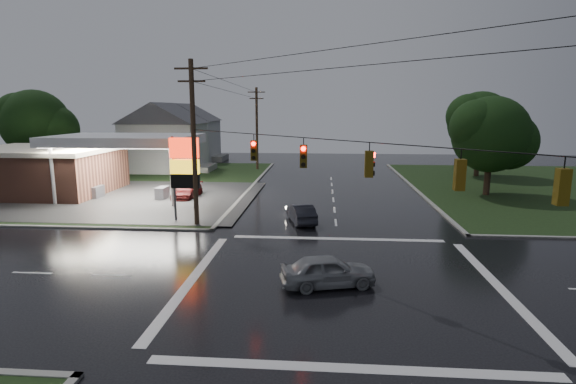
# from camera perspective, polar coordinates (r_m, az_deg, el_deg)

# --- Properties ---
(ground) EXTENTS (120.00, 120.00, 0.00)m
(ground) POSITION_cam_1_polar(r_m,az_deg,el_deg) (21.23, 6.88, -11.29)
(ground) COLOR black
(ground) RESTS_ON ground
(grass_nw) EXTENTS (36.00, 36.00, 0.08)m
(grass_nw) POSITION_cam_1_polar(r_m,az_deg,el_deg) (52.68, -23.97, 1.11)
(grass_nw) COLOR black
(grass_nw) RESTS_ON ground
(gas_station) EXTENTS (26.20, 18.00, 5.60)m
(gas_station) POSITION_cam_1_polar(r_m,az_deg,el_deg) (46.80, -27.47, 2.85)
(gas_station) COLOR #2D2D2D
(gas_station) RESTS_ON ground
(pylon_sign) EXTENTS (2.00, 0.35, 6.00)m
(pylon_sign) POSITION_cam_1_polar(r_m,az_deg,el_deg) (31.89, -12.98, 3.34)
(pylon_sign) COLOR #59595E
(pylon_sign) RESTS_ON ground
(utility_pole_nw) EXTENTS (2.20, 0.32, 11.00)m
(utility_pole_nw) POSITION_cam_1_polar(r_m,az_deg,el_deg) (30.48, -11.87, 6.30)
(utility_pole_nw) COLOR #382619
(utility_pole_nw) RESTS_ON ground
(utility_pole_n) EXTENTS (2.20, 0.32, 10.50)m
(utility_pole_n) POSITION_cam_1_polar(r_m,az_deg,el_deg) (58.36, -3.98, 8.19)
(utility_pole_n) COLOR #382619
(utility_pole_n) RESTS_ON ground
(traffic_signals) EXTENTS (26.87, 26.87, 1.47)m
(traffic_signals) POSITION_cam_1_polar(r_m,az_deg,el_deg) (19.74, 7.36, 6.43)
(traffic_signals) COLOR black
(traffic_signals) RESTS_ON ground
(house_near) EXTENTS (11.05, 8.48, 8.60)m
(house_near) POSITION_cam_1_polar(r_m,az_deg,el_deg) (59.27, -15.35, 6.85)
(house_near) COLOR silver
(house_near) RESTS_ON ground
(house_far) EXTENTS (11.05, 8.48, 8.60)m
(house_far) POSITION_cam_1_polar(r_m,az_deg,el_deg) (70.95, -12.85, 7.52)
(house_far) COLOR silver
(house_far) RESTS_ON ground
(tree_nw_behind) EXTENTS (8.93, 7.60, 10.00)m
(tree_nw_behind) POSITION_cam_1_polar(r_m,az_deg,el_deg) (59.60, -29.29, 7.62)
(tree_nw_behind) COLOR black
(tree_nw_behind) RESTS_ON ground
(tree_ne_near) EXTENTS (7.99, 6.80, 8.98)m
(tree_ne_near) POSITION_cam_1_polar(r_m,az_deg,el_deg) (44.39, 24.54, 6.64)
(tree_ne_near) COLOR black
(tree_ne_near) RESTS_ON ground
(tree_ne_far) EXTENTS (8.46, 7.20, 9.80)m
(tree_ne_far) POSITION_cam_1_polar(r_m,az_deg,el_deg) (56.68, 23.35, 8.01)
(tree_ne_far) COLOR black
(tree_ne_far) RESTS_ON ground
(car_north) EXTENTS (2.45, 4.30, 1.34)m
(car_north) POSITION_cam_1_polar(r_m,az_deg,el_deg) (31.38, 1.69, -2.70)
(car_north) COLOR black
(car_north) RESTS_ON ground
(car_crossing) EXTENTS (4.54, 2.72, 1.45)m
(car_crossing) POSITION_cam_1_polar(r_m,az_deg,el_deg) (20.45, 5.10, -9.94)
(car_crossing) COLOR gray
(car_crossing) RESTS_ON ground
(car_pump) EXTENTS (2.08, 4.44, 1.25)m
(car_pump) POSITION_cam_1_polar(r_m,az_deg,el_deg) (40.98, -12.68, 0.13)
(car_pump) COLOR #591514
(car_pump) RESTS_ON ground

